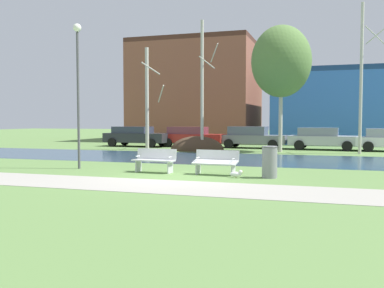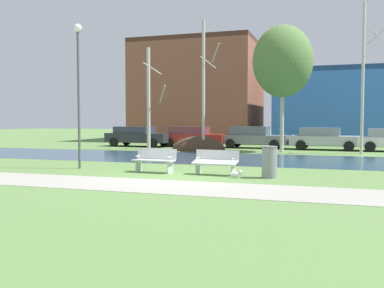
{
  "view_description": "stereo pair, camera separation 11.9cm",
  "coord_description": "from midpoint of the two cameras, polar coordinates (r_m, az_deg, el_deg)",
  "views": [
    {
      "loc": [
        4.96,
        -13.53,
        1.94
      ],
      "look_at": [
        0.21,
        1.42,
        1.06
      ],
      "focal_mm": 40.22,
      "sensor_mm": 36.0,
      "label": 1
    },
    {
      "loc": [
        5.07,
        -13.5,
        1.94
      ],
      "look_at": [
        0.21,
        1.42,
        1.06
      ],
      "focal_mm": 40.22,
      "sensor_mm": 36.0,
      "label": 2
    }
  ],
  "objects": [
    {
      "name": "trash_bin",
      "position": [
        14.61,
        10.46,
        -2.3
      ],
      "size": [
        0.53,
        0.53,
        1.07
      ],
      "color": "gray",
      "rests_on": "ground"
    },
    {
      "name": "seagull",
      "position": [
        14.49,
        6.09,
        -3.98
      ],
      "size": [
        0.47,
        0.18,
        0.27
      ],
      "color": "white",
      "rests_on": "ground"
    },
    {
      "name": "ground_plane",
      "position": [
        24.12,
        5.99,
        -1.43
      ],
      "size": [
        120.0,
        120.0,
        0.0
      ],
      "primitive_type": "plane",
      "color": "#5B7F42"
    },
    {
      "name": "parked_sedan_second_red",
      "position": [
        31.05,
        0.23,
        1.04
      ],
      "size": [
        4.83,
        2.2,
        1.45
      ],
      "color": "maroon",
      "rests_on": "ground"
    },
    {
      "name": "paved_path_strip",
      "position": [
        12.78,
        -5.3,
        -5.52
      ],
      "size": [
        60.0,
        2.51,
        0.01
      ],
      "primitive_type": "cube",
      "color": "#9E998E",
      "rests_on": "ground"
    },
    {
      "name": "birch_far_left",
      "position": [
        28.37,
        -5.6,
        6.1
      ],
      "size": [
        1.38,
        2.19,
        6.65
      ],
      "color": "#BCB7A8",
      "rests_on": "ground"
    },
    {
      "name": "streetlamp",
      "position": [
        17.76,
        -14.65,
        9.05
      ],
      "size": [
        0.32,
        0.32,
        5.72
      ],
      "color": "#4C4C51",
      "rests_on": "ground"
    },
    {
      "name": "river_band",
      "position": [
        21.74,
        4.64,
        -1.92
      ],
      "size": [
        80.0,
        6.73,
        0.01
      ],
      "primitive_type": "cube",
      "color": "#2D475B",
      "rests_on": "ground"
    },
    {
      "name": "bench_right",
      "position": [
        15.23,
        3.37,
        -2.34
      ],
      "size": [
        1.63,
        0.67,
        0.87
      ],
      "color": "silver",
      "rests_on": "ground"
    },
    {
      "name": "soil_mound",
      "position": [
        27.57,
        0.99,
        -0.84
      ],
      "size": [
        3.45,
        2.93,
        1.82
      ],
      "primitive_type": "ellipsoid",
      "color": "#423021",
      "rests_on": "ground"
    },
    {
      "name": "bench_left",
      "position": [
        15.99,
        -4.78,
        -2.08
      ],
      "size": [
        1.63,
        0.67,
        0.87
      ],
      "color": "silver",
      "rests_on": "ground"
    },
    {
      "name": "birch_center",
      "position": [
        26.42,
        21.93,
        8.32
      ],
      "size": [
        1.46,
        2.66,
        8.55
      ],
      "color": "beige",
      "rests_on": "ground"
    },
    {
      "name": "building_blue_store",
      "position": [
        38.89,
        21.83,
        4.58
      ],
      "size": [
        14.03,
        9.19,
        6.07
      ],
      "color": "#3870C6",
      "rests_on": "ground"
    },
    {
      "name": "parked_hatch_third_grey",
      "position": [
        30.03,
        8.22,
        0.96
      ],
      "size": [
        4.66,
        2.17,
        1.5
      ],
      "color": "slate",
      "rests_on": "ground"
    },
    {
      "name": "birch_left",
      "position": [
        26.78,
        1.71,
        7.84
      ],
      "size": [
        1.15,
        1.85,
        8.07
      ],
      "color": "#BCB7A8",
      "rests_on": "ground"
    },
    {
      "name": "parked_wagon_fourth_silver",
      "position": [
        29.27,
        17.21,
        0.76
      ],
      "size": [
        4.51,
        2.31,
        1.44
      ],
      "color": "#B2B5BC",
      "rests_on": "ground"
    },
    {
      "name": "birch_center_left",
      "position": [
        26.81,
        12.06,
        10.65
      ],
      "size": [
        3.59,
        3.59,
        7.62
      ],
      "color": "#BCB7A8",
      "rests_on": "ground"
    },
    {
      "name": "parked_van_nearest_dark",
      "position": [
        31.81,
        -7.09,
        1.09
      ],
      "size": [
        4.89,
        2.27,
        1.46
      ],
      "color": "#282B30",
      "rests_on": "ground"
    },
    {
      "name": "building_brick_low",
      "position": [
        40.62,
        1.03,
        6.91
      ],
      "size": [
        10.87,
        8.79,
        9.14
      ],
      "color": "brown",
      "rests_on": "ground"
    }
  ]
}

